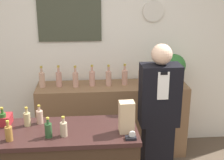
% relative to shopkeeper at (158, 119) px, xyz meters
% --- Properties ---
extents(back_wall, '(5.20, 0.09, 2.70)m').
position_rel_shopkeeper_xyz_m(back_wall, '(-0.64, 1.02, 0.55)').
color(back_wall, silver).
rests_on(back_wall, ground_plane).
extents(back_shelf, '(1.90, 0.47, 0.95)m').
position_rel_shopkeeper_xyz_m(back_shelf, '(-0.43, 0.73, -0.34)').
color(back_shelf, brown).
rests_on(back_shelf, ground_plane).
extents(shopkeeper, '(0.41, 0.26, 1.63)m').
position_rel_shopkeeper_xyz_m(shopkeeper, '(0.00, 0.00, 0.00)').
color(shopkeeper, black).
rests_on(shopkeeper, ground_plane).
extents(potted_plant, '(0.30, 0.30, 0.38)m').
position_rel_shopkeeper_xyz_m(potted_plant, '(0.36, 0.76, 0.35)').
color(potted_plant, '#9E998E').
rests_on(potted_plant, back_shelf).
extents(paper_bag, '(0.13, 0.11, 0.28)m').
position_rel_shopkeeper_xyz_m(paper_bag, '(-0.42, -0.57, 0.30)').
color(paper_bag, tan).
rests_on(paper_bag, display_counter).
extents(tape_dispenser, '(0.09, 0.06, 0.07)m').
position_rel_shopkeeper_xyz_m(tape_dispenser, '(-0.40, -0.70, 0.19)').
color(tape_dispenser, black).
rests_on(tape_dispenser, display_counter).
extents(gift_box, '(0.15, 0.15, 0.09)m').
position_rel_shopkeeper_xyz_m(gift_box, '(-1.53, -0.32, 0.21)').
color(gift_box, maroon).
rests_on(gift_box, display_counter).
extents(counter_bottle_0, '(0.06, 0.06, 0.18)m').
position_rel_shopkeeper_xyz_m(counter_bottle_0, '(-1.51, -0.36, 0.23)').
color(counter_bottle_0, '#2C5923').
rests_on(counter_bottle_0, display_counter).
extents(counter_bottle_1, '(0.06, 0.06, 0.18)m').
position_rel_shopkeeper_xyz_m(counter_bottle_1, '(-1.40, -0.64, 0.23)').
color(counter_bottle_1, olive).
rests_on(counter_bottle_1, display_counter).
extents(counter_bottle_2, '(0.06, 0.06, 0.18)m').
position_rel_shopkeeper_xyz_m(counter_bottle_2, '(-1.30, -0.37, 0.23)').
color(counter_bottle_2, tan).
rests_on(counter_bottle_2, display_counter).
extents(counter_bottle_3, '(0.06, 0.06, 0.18)m').
position_rel_shopkeeper_xyz_m(counter_bottle_3, '(-1.19, -0.33, 0.23)').
color(counter_bottle_3, tan).
rests_on(counter_bottle_3, display_counter).
extents(counter_bottle_4, '(0.06, 0.06, 0.18)m').
position_rel_shopkeeper_xyz_m(counter_bottle_4, '(-1.09, -0.61, 0.23)').
color(counter_bottle_4, '#2A4D2A').
rests_on(counter_bottle_4, display_counter).
extents(counter_bottle_5, '(0.06, 0.06, 0.18)m').
position_rel_shopkeeper_xyz_m(counter_bottle_5, '(-0.96, -0.60, 0.23)').
color(counter_bottle_5, tan).
rests_on(counter_bottle_5, display_counter).
extents(shelf_bottle_0, '(0.07, 0.07, 0.27)m').
position_rel_shopkeeper_xyz_m(shelf_bottle_0, '(-1.31, 0.73, 0.24)').
color(shelf_bottle_0, tan).
rests_on(shelf_bottle_0, back_shelf).
extents(shelf_bottle_1, '(0.07, 0.07, 0.27)m').
position_rel_shopkeeper_xyz_m(shelf_bottle_1, '(-1.10, 0.74, 0.24)').
color(shelf_bottle_1, tan).
rests_on(shelf_bottle_1, back_shelf).
extents(shelf_bottle_2, '(0.07, 0.07, 0.27)m').
position_rel_shopkeeper_xyz_m(shelf_bottle_2, '(-0.89, 0.71, 0.24)').
color(shelf_bottle_2, tan).
rests_on(shelf_bottle_2, back_shelf).
extents(shelf_bottle_3, '(0.07, 0.07, 0.27)m').
position_rel_shopkeeper_xyz_m(shelf_bottle_3, '(-0.69, 0.73, 0.24)').
color(shelf_bottle_3, tan).
rests_on(shelf_bottle_3, back_shelf).
extents(shelf_bottle_4, '(0.07, 0.07, 0.27)m').
position_rel_shopkeeper_xyz_m(shelf_bottle_4, '(-0.48, 0.72, 0.24)').
color(shelf_bottle_4, tan).
rests_on(shelf_bottle_4, back_shelf).
extents(shelf_bottle_5, '(0.07, 0.07, 0.27)m').
position_rel_shopkeeper_xyz_m(shelf_bottle_5, '(-0.28, 0.75, 0.24)').
color(shelf_bottle_5, tan).
rests_on(shelf_bottle_5, back_shelf).
extents(shelf_bottle_6, '(0.07, 0.07, 0.27)m').
position_rel_shopkeeper_xyz_m(shelf_bottle_6, '(-0.07, 0.72, 0.24)').
color(shelf_bottle_6, tan).
rests_on(shelf_bottle_6, back_shelf).
extents(shelf_bottle_7, '(0.07, 0.07, 0.27)m').
position_rel_shopkeeper_xyz_m(shelf_bottle_7, '(0.14, 0.73, 0.24)').
color(shelf_bottle_7, tan).
rests_on(shelf_bottle_7, back_shelf).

